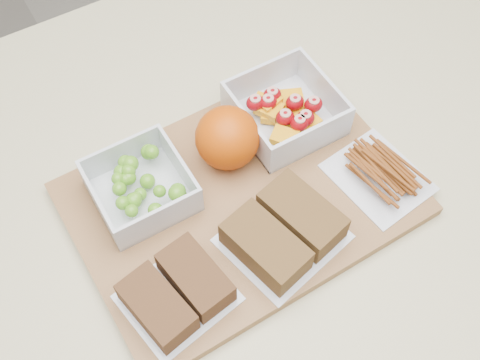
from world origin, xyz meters
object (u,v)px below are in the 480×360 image
at_px(sandwich_bag_left, 177,292).
at_px(sandwich_bag_center, 284,231).
at_px(cutting_board, 241,199).
at_px(grape_container, 141,186).
at_px(pretzel_bag, 380,172).
at_px(orange, 227,138).
at_px(fruit_container, 285,112).

height_order(sandwich_bag_left, sandwich_bag_center, sandwich_bag_center).
height_order(cutting_board, grape_container, grape_container).
bearing_deg(pretzel_bag, grape_container, 154.20).
height_order(grape_container, orange, orange).
xyz_separation_m(grape_container, sandwich_bag_left, (-0.03, -0.15, -0.00)).
xyz_separation_m(grape_container, fruit_container, (0.22, 0.01, 0.00)).
bearing_deg(sandwich_bag_left, sandwich_bag_center, 1.09).
xyz_separation_m(sandwich_bag_left, sandwich_bag_center, (0.15, 0.00, 0.00)).
xyz_separation_m(cutting_board, orange, (0.02, 0.06, 0.05)).
bearing_deg(grape_container, fruit_container, 1.97).
relative_size(cutting_board, orange, 5.00).
xyz_separation_m(fruit_container, sandwich_bag_left, (-0.25, -0.16, -0.00)).
relative_size(cutting_board, grape_container, 3.60).
bearing_deg(orange, cutting_board, -104.53).
distance_m(cutting_board, pretzel_bag, 0.18).
height_order(cutting_board, sandwich_bag_center, sandwich_bag_center).
bearing_deg(grape_container, sandwich_bag_center, -50.39).
bearing_deg(sandwich_bag_left, fruit_container, 32.21).
relative_size(fruit_container, sandwich_bag_center, 0.83).
distance_m(grape_container, pretzel_bag, 0.31).
relative_size(sandwich_bag_left, pretzel_bag, 1.00).
relative_size(grape_container, fruit_container, 0.90).
bearing_deg(cutting_board, orange, 74.48).
relative_size(sandwich_bag_center, pretzel_bag, 1.17).
bearing_deg(pretzel_bag, orange, 139.73).
height_order(sandwich_bag_center, pretzel_bag, sandwich_bag_center).
xyz_separation_m(fruit_container, pretzel_bag, (0.06, -0.14, -0.01)).
height_order(orange, sandwich_bag_left, orange).
bearing_deg(pretzel_bag, sandwich_bag_left, -177.24).
distance_m(orange, sandwich_bag_center, 0.14).
xyz_separation_m(grape_container, sandwich_bag_center, (0.12, -0.15, -0.00)).
bearing_deg(fruit_container, grape_container, -178.03).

